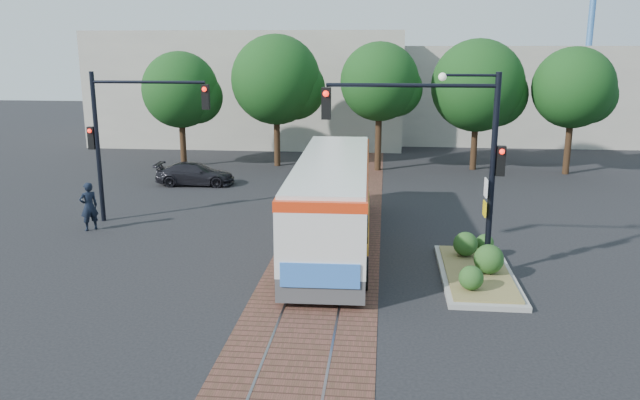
{
  "coord_description": "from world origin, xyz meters",
  "views": [
    {
      "loc": [
        1.87,
        -19.53,
        6.9
      ],
      "look_at": [
        -0.38,
        1.95,
        1.6
      ],
      "focal_mm": 35.0,
      "sensor_mm": 36.0,
      "label": 1
    }
  ],
  "objects": [
    {
      "name": "city_bus",
      "position": [
        0.1,
        1.82,
        1.74
      ],
      "size": [
        2.81,
        11.75,
        3.12
      ],
      "rotation": [
        0.0,
        0.0,
        0.03
      ],
      "color": "#424245",
      "rests_on": "ground"
    },
    {
      "name": "warehouses",
      "position": [
        -0.53,
        28.75,
        3.81
      ],
      "size": [
        40.0,
        13.0,
        8.0
      ],
      "color": "#ADA899",
      "rests_on": "ground"
    },
    {
      "name": "parked_car",
      "position": [
        -7.79,
        11.07,
        0.58
      ],
      "size": [
        4.07,
        1.83,
        1.16
      ],
      "primitive_type": "imported",
      "rotation": [
        0.0,
        0.0,
        1.62
      ],
      "color": "black",
      "rests_on": "ground"
    },
    {
      "name": "trackbed",
      "position": [
        0.0,
        4.0,
        0.01
      ],
      "size": [
        3.6,
        40.0,
        0.02
      ],
      "color": "brown",
      "rests_on": "ground"
    },
    {
      "name": "ground",
      "position": [
        0.0,
        0.0,
        0.0
      ],
      "size": [
        120.0,
        120.0,
        0.0
      ],
      "primitive_type": "plane",
      "color": "black",
      "rests_on": "ground"
    },
    {
      "name": "traffic_island",
      "position": [
        4.82,
        -0.9,
        0.33
      ],
      "size": [
        2.2,
        5.2,
        1.13
      ],
      "color": "gray",
      "rests_on": "ground"
    },
    {
      "name": "officer",
      "position": [
        -9.41,
        2.65,
        0.95
      ],
      "size": [
        0.81,
        0.81,
        1.89
      ],
      "primitive_type": "imported",
      "rotation": [
        0.0,
        0.0,
        3.92
      ],
      "color": "black",
      "rests_on": "ground"
    },
    {
      "name": "signal_pole_main",
      "position": [
        3.86,
        -0.81,
        4.16
      ],
      "size": [
        5.49,
        0.46,
        6.0
      ],
      "color": "black",
      "rests_on": "ground"
    },
    {
      "name": "tree_row",
      "position": [
        1.21,
        16.42,
        4.85
      ],
      "size": [
        26.4,
        5.6,
        7.67
      ],
      "color": "#382314",
      "rests_on": "ground"
    },
    {
      "name": "signal_pole_left",
      "position": [
        -8.37,
        4.0,
        3.86
      ],
      "size": [
        4.99,
        0.34,
        6.0
      ],
      "color": "black",
      "rests_on": "ground"
    }
  ]
}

